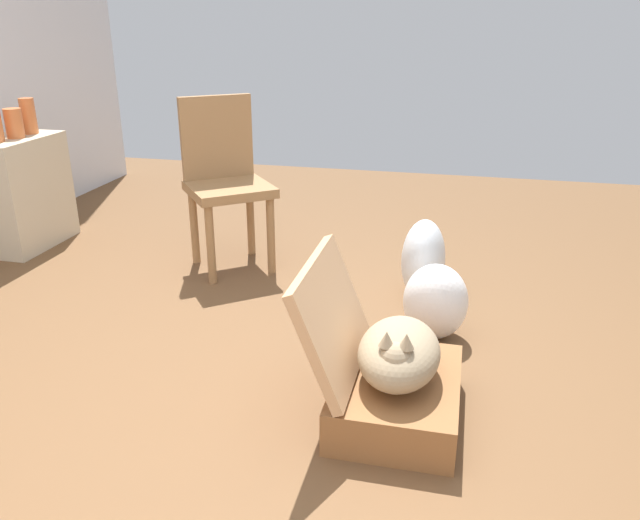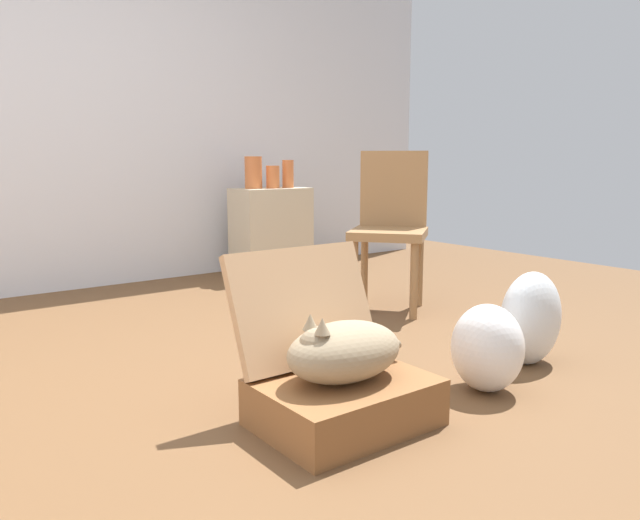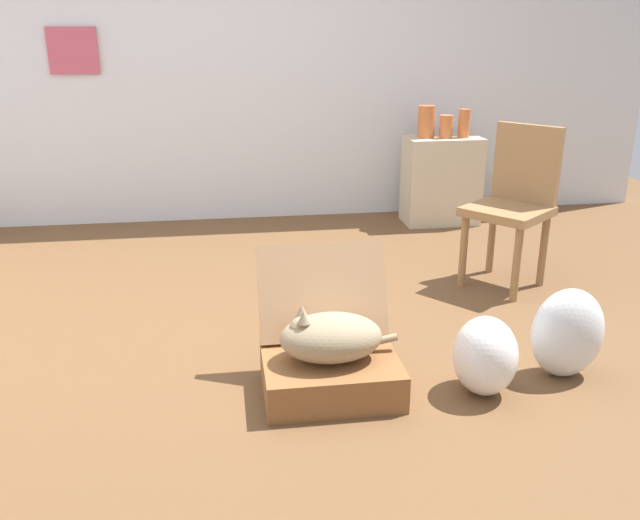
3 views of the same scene
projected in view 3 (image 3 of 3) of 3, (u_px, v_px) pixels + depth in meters
name	position (u px, v px, depth m)	size (l,w,h in m)	color
ground_plane	(284.00, 336.00, 3.32)	(7.68, 7.68, 0.00)	brown
wall_back	(251.00, 48.00, 5.00)	(6.40, 0.15, 2.60)	silver
suitcase_base	(331.00, 376.00, 2.78)	(0.56, 0.43, 0.16)	brown
suitcase_lid	(323.00, 292.00, 2.90)	(0.56, 0.43, 0.04)	tan
cat	(329.00, 337.00, 2.72)	(0.50, 0.28, 0.24)	#998466
plastic_bag_white	(485.00, 356.00, 2.75)	(0.26, 0.28, 0.34)	white
plastic_bag_clear	(567.00, 333.00, 2.88)	(0.32, 0.21, 0.41)	silver
side_table	(441.00, 180.00, 5.13)	(0.56, 0.33, 0.66)	beige
vase_tall	(426.00, 122.00, 4.97)	(0.13, 0.13, 0.24)	#CC6B38
vase_short	(464.00, 123.00, 4.98)	(0.09, 0.09, 0.21)	#CC6B38
vase_round	(446.00, 127.00, 4.96)	(0.10, 0.10, 0.17)	#CC6B38
chair	(514.00, 200.00, 3.84)	(0.58, 0.58, 0.93)	olive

